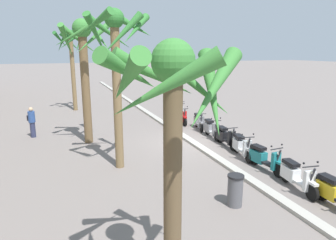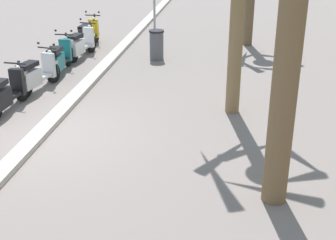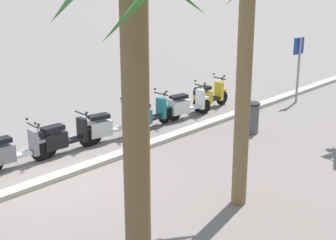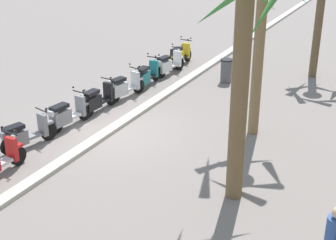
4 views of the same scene
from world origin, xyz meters
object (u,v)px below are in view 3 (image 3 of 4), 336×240
object	(u,v)px
scooter_teal_lead_nearest	(148,115)
crossing_sign	(298,62)
scooter_yellow_mid_rear	(208,96)
palm_tree_near_sign	(135,24)
scooter_white_mid_centre	(186,105)
scooter_black_tail_end	(63,138)
litter_bin	(252,118)
scooter_grey_gap_after_mid	(11,151)
scooter_silver_second_in_line	(108,126)

from	to	relation	value
scooter_teal_lead_nearest	crossing_sign	world-z (taller)	crossing_sign
scooter_yellow_mid_rear	palm_tree_near_sign	xyz separation A→B (m)	(8.97, 5.93, 3.80)
scooter_white_mid_centre	scooter_black_tail_end	distance (m)	4.76
scooter_yellow_mid_rear	scooter_teal_lead_nearest	bearing A→B (deg)	1.84
litter_bin	crossing_sign	bearing A→B (deg)	-168.65
scooter_yellow_mid_rear	palm_tree_near_sign	size ratio (longest dim) A/B	0.30
scooter_yellow_mid_rear	litter_bin	distance (m)	2.87
scooter_grey_gap_after_mid	litter_bin	bearing A→B (deg)	156.75
scooter_white_mid_centre	palm_tree_near_sign	world-z (taller)	palm_tree_near_sign
scooter_white_mid_centre	scooter_teal_lead_nearest	bearing A→B (deg)	-2.21
scooter_teal_lead_nearest	crossing_sign	size ratio (longest dim) A/B	0.77
scooter_yellow_mid_rear	scooter_silver_second_in_line	size ratio (longest dim) A/B	0.99
litter_bin	scooter_white_mid_centre	bearing A→B (deg)	-84.76
scooter_grey_gap_after_mid	palm_tree_near_sign	world-z (taller)	palm_tree_near_sign
palm_tree_near_sign	scooter_silver_second_in_line	bearing A→B (deg)	-126.39
scooter_yellow_mid_rear	crossing_sign	world-z (taller)	crossing_sign
scooter_grey_gap_after_mid	scooter_white_mid_centre	bearing A→B (deg)	177.03
scooter_yellow_mid_rear	scooter_teal_lead_nearest	size ratio (longest dim) A/B	0.96
scooter_silver_second_in_line	palm_tree_near_sign	world-z (taller)	palm_tree_near_sign
scooter_grey_gap_after_mid	litter_bin	world-z (taller)	scooter_grey_gap_after_mid
scooter_black_tail_end	scooter_silver_second_in_line	bearing A→B (deg)	175.36
scooter_teal_lead_nearest	palm_tree_near_sign	distance (m)	9.11
scooter_teal_lead_nearest	scooter_grey_gap_after_mid	world-z (taller)	same
scooter_white_mid_centre	crossing_sign	world-z (taller)	crossing_sign
scooter_teal_lead_nearest	scooter_silver_second_in_line	world-z (taller)	same
scooter_grey_gap_after_mid	litter_bin	size ratio (longest dim) A/B	1.90
scooter_white_mid_centre	litter_bin	bearing A→B (deg)	95.24
scooter_teal_lead_nearest	scooter_black_tail_end	xyz separation A→B (m)	(3.04, -0.18, -0.00)
scooter_white_mid_centre	scooter_yellow_mid_rear	bearing A→B (deg)	-173.14
scooter_white_mid_centre	crossing_sign	distance (m)	4.71
scooter_yellow_mid_rear	litter_bin	size ratio (longest dim) A/B	1.86
palm_tree_near_sign	scooter_teal_lead_nearest	bearing A→B (deg)	-135.23
scooter_black_tail_end	scooter_yellow_mid_rear	bearing A→B (deg)	179.27
scooter_black_tail_end	scooter_grey_gap_after_mid	bearing A→B (deg)	-3.10
scooter_silver_second_in_line	crossing_sign	world-z (taller)	crossing_sign
scooter_teal_lead_nearest	scooter_yellow_mid_rear	bearing A→B (deg)	-178.16
scooter_silver_second_in_line	scooter_grey_gap_after_mid	bearing A→B (deg)	-3.87
scooter_white_mid_centre	scooter_silver_second_in_line	world-z (taller)	same
litter_bin	scooter_teal_lead_nearest	bearing A→B (deg)	-52.53
scooter_yellow_mid_rear	crossing_sign	size ratio (longest dim) A/B	0.74
scooter_silver_second_in_line	scooter_grey_gap_after_mid	world-z (taller)	same
scooter_yellow_mid_rear	scooter_white_mid_centre	world-z (taller)	same
palm_tree_near_sign	scooter_white_mid_centre	bearing A→B (deg)	-142.80
scooter_white_mid_centre	scooter_black_tail_end	size ratio (longest dim) A/B	1.02
scooter_yellow_mid_rear	scooter_silver_second_in_line	xyz separation A→B (m)	(4.63, 0.04, 0.00)
scooter_black_tail_end	crossing_sign	bearing A→B (deg)	168.15
scooter_black_tail_end	scooter_white_mid_centre	bearing A→B (deg)	177.08
scooter_teal_lead_nearest	litter_bin	xyz separation A→B (m)	(-1.94, 2.53, 0.03)
palm_tree_near_sign	litter_bin	bearing A→B (deg)	-157.13
scooter_teal_lead_nearest	scooter_grey_gap_after_mid	bearing A→B (deg)	-3.25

